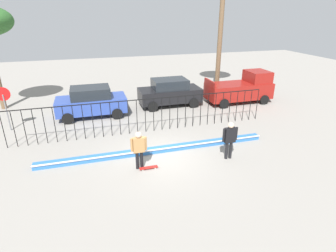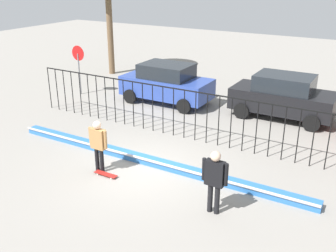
# 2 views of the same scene
# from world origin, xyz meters

# --- Properties ---
(ground_plane) EXTENTS (60.00, 60.00, 0.00)m
(ground_plane) POSITION_xyz_m (0.00, 0.00, 0.00)
(ground_plane) COLOR gray
(bowl_coping_ledge) EXTENTS (11.00, 0.40, 0.27)m
(bowl_coping_ledge) POSITION_xyz_m (0.00, 0.48, 0.12)
(bowl_coping_ledge) COLOR #2D6BB7
(bowl_coping_ledge) RESTS_ON ground
(perimeter_fence) EXTENTS (14.04, 0.04, 1.92)m
(perimeter_fence) POSITION_xyz_m (0.00, 2.99, 1.17)
(perimeter_fence) COLOR black
(perimeter_fence) RESTS_ON ground
(skateboarder) EXTENTS (0.69, 0.26, 1.71)m
(skateboarder) POSITION_xyz_m (-1.06, -0.73, 1.03)
(skateboarder) COLOR black
(skateboarder) RESTS_ON ground
(skateboard) EXTENTS (0.80, 0.20, 0.07)m
(skateboard) POSITION_xyz_m (-0.71, -0.89, 0.06)
(skateboard) COLOR #A51E19
(skateboard) RESTS_ON ground
(camera_operator) EXTENTS (0.72, 0.27, 1.79)m
(camera_operator) POSITION_xyz_m (3.00, -1.01, 1.07)
(camera_operator) COLOR black
(camera_operator) RESTS_ON ground
(parked_car_blue) EXTENTS (4.30, 2.12, 1.90)m
(parked_car_blue) POSITION_xyz_m (-2.76, 6.38, 0.97)
(parked_car_blue) COLOR #2D479E
(parked_car_blue) RESTS_ON ground
(parked_car_black) EXTENTS (4.30, 2.12, 1.90)m
(parked_car_black) POSITION_xyz_m (2.62, 7.07, 0.97)
(parked_car_black) COLOR black
(parked_car_black) RESTS_ON ground
(stop_sign) EXTENTS (0.76, 0.07, 2.50)m
(stop_sign) POSITION_xyz_m (-7.32, 5.37, 1.62)
(stop_sign) COLOR slate
(stop_sign) RESTS_ON ground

